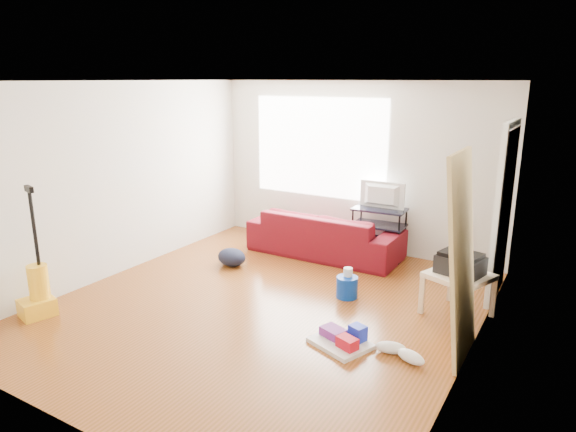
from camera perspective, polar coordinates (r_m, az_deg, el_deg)
The scene contains 13 objects.
room at distance 5.66m, azimuth -1.40°, elevation 2.05°, with size 4.51×5.01×2.51m.
sofa at distance 7.65m, azimuth 4.09°, elevation -4.27°, with size 2.22×0.87×0.65m, color #580511.
tv_stand at distance 7.49m, azimuth 10.05°, elevation -1.84°, with size 0.76×0.46×0.74m.
tv at distance 7.36m, azimuth 10.24°, elevation 2.26°, with size 0.65×0.09×0.38m, color black.
side_table at distance 5.91m, azimuth 18.45°, elevation -6.78°, with size 0.76×0.76×0.48m.
printer at distance 5.84m, azimuth 18.61°, elevation -5.02°, with size 0.53×0.45×0.24m.
bucket at distance 6.24m, azimuth 6.53°, elevation -8.93°, with size 0.26×0.26×0.26m, color #052F9D.
toilet_paper at distance 6.20m, azimuth 6.65°, elevation -7.30°, with size 0.11×0.11×0.10m, color silver.
cleaning_tray at distance 5.18m, azimuth 6.11°, elevation -13.48°, with size 0.66×0.59×0.19m.
backpack at distance 7.24m, azimuth -6.26°, elevation -5.45°, with size 0.44×0.35×0.24m, color black.
sneakers at distance 5.05m, azimuth 12.39°, elevation -14.56°, with size 0.53×0.27×0.12m.
vacuum at distance 6.29m, azimuth -26.06°, elevation -7.61°, with size 0.38×0.41×1.44m.
door_panel at distance 5.27m, azimuth 17.88°, elevation -14.37°, with size 0.04×0.77×1.93m, color tan.
Camera 1 is at (3.01, -4.52, 2.53)m, focal length 32.00 mm.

